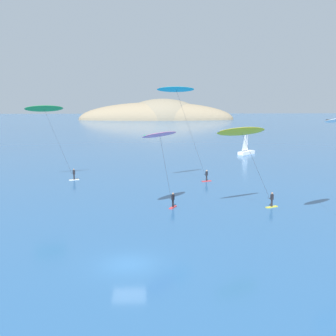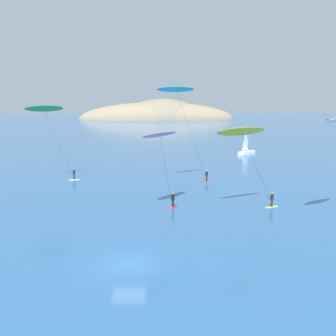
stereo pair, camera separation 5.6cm
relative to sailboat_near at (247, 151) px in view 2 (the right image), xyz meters
name	(u,v)px [view 2 (the right image)]	position (x,y,z in m)	size (l,w,h in m)	color
ground_plane	(129,264)	(-22.97, -60.81, -0.64)	(600.00, 600.00, 0.00)	#285689
headland_island	(160,120)	(-15.75, 147.95, -0.64)	(87.14, 29.75, 23.39)	#7A705B
sailboat_near	(247,151)	(0.00, 0.00, 0.00)	(4.89, 4.88, 5.70)	white
kitesurfer_yellow	(244,136)	(-11.53, -47.04, 7.61)	(8.02, 4.73, 9.30)	yellow
kitesurfer_pink	(161,139)	(-20.18, -46.39, 7.22)	(4.76, 5.33, 8.78)	red
kitesurfer_cyan	(179,96)	(-17.39, -32.89, 11.75)	(8.47, 5.99, 13.74)	red
kitesurfer_green	(47,114)	(-36.03, -29.41, 9.26)	(7.08, 3.67, 11.21)	silver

